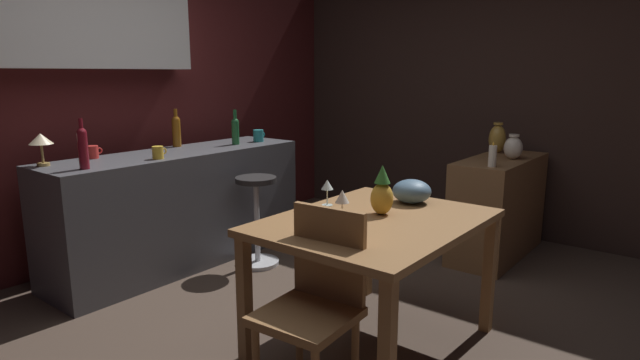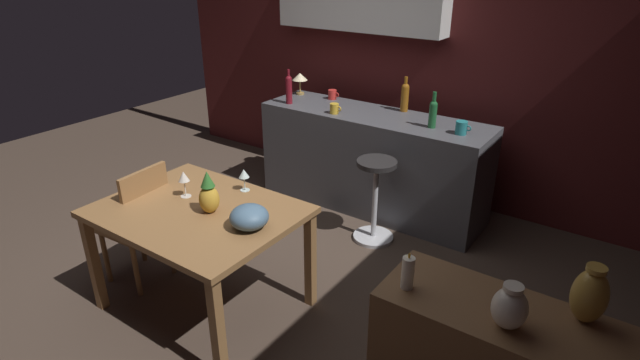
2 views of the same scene
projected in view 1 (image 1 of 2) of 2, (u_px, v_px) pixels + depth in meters
ground_plane at (318, 322)px, 3.19m from camera, size 9.00×9.00×0.00m
wall_kitchen_back at (109, 84)px, 4.11m from camera, size 5.20×0.33×2.60m
wall_side_right at (456, 94)px, 5.06m from camera, size 0.10×4.40×2.60m
dining_table at (375, 234)px, 2.77m from camera, size 1.24×0.95×0.74m
kitchen_counter at (180, 208)px, 4.12m from camera, size 2.10×0.60×0.90m
sideboard_cabinet at (498, 207)px, 4.29m from camera, size 1.10×0.44×0.82m
chair_near_window at (315, 300)px, 2.34m from camera, size 0.43×0.43×0.90m
bar_stool at (257, 218)px, 4.07m from camera, size 0.34×0.34×0.71m
wine_glass_left at (342, 198)px, 2.63m from camera, size 0.07×0.07×0.18m
wine_glass_right at (327, 186)px, 3.00m from camera, size 0.07×0.07×0.15m
pineapple_centerpiece at (382, 193)px, 2.82m from camera, size 0.12×0.12×0.27m
fruit_bowl at (412, 191)px, 3.08m from camera, size 0.23×0.23×0.14m
wine_bottle_green at (235, 129)px, 4.40m from camera, size 0.06×0.06×0.30m
wine_bottle_amber at (176, 130)px, 4.27m from camera, size 0.07×0.07×0.31m
wine_bottle_ruby at (83, 146)px, 3.27m from camera, size 0.06×0.06×0.32m
cup_teal at (258, 136)px, 4.60m from camera, size 0.13×0.09×0.10m
cup_red at (93, 152)px, 3.70m from camera, size 0.12×0.08×0.09m
cup_mustard at (158, 153)px, 3.68m from camera, size 0.11×0.08×0.09m
counter_lamp at (41, 141)px, 3.37m from camera, size 0.15×0.15×0.22m
pillar_candle_tall at (492, 156)px, 3.81m from camera, size 0.06×0.06×0.18m
vase_brass at (497, 139)px, 4.47m from camera, size 0.14×0.14×0.26m
vase_ceramic_ivory at (513, 148)px, 4.15m from camera, size 0.14×0.14×0.20m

